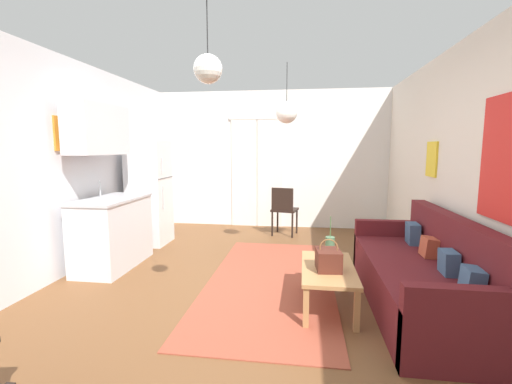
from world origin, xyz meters
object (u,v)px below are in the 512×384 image
object	(u,v)px
pendant_lamp_far	(287,112)
pendant_lamp_near	(208,69)
coffee_table	(328,272)
refrigerator	(150,192)
couch	(424,279)
bamboo_vase	(330,246)
handbag	(328,259)
accent_chair	(284,208)

from	to	relation	value
pendant_lamp_far	pendant_lamp_near	bearing A→B (deg)	-102.06
coffee_table	pendant_lamp_far	size ratio (longest dim) A/B	1.26
refrigerator	pendant_lamp_near	world-z (taller)	pendant_lamp_near
couch	refrigerator	xyz separation A→B (m)	(-3.60, 1.78, 0.54)
couch	bamboo_vase	world-z (taller)	couch
bamboo_vase	refrigerator	xyz separation A→B (m)	(-2.72, 1.54, 0.33)
refrigerator	pendant_lamp_far	bearing A→B (deg)	-14.69
couch	handbag	bearing A→B (deg)	-168.93
coffee_table	pendant_lamp_near	xyz separation A→B (m)	(-0.93, -0.81, 1.74)
handbag	pendant_lamp_near	size ratio (longest dim) A/B	0.47
coffee_table	accent_chair	xyz separation A→B (m)	(-0.58, 2.66, 0.15)
coffee_table	bamboo_vase	world-z (taller)	bamboo_vase
handbag	refrigerator	bearing A→B (deg)	143.77
couch	accent_chair	size ratio (longest dim) A/B	2.56
couch	handbag	xyz separation A→B (m)	(-0.92, -0.18, 0.21)
coffee_table	pendant_lamp_near	world-z (taller)	pendant_lamp_near
bamboo_vase	accent_chair	world-z (taller)	accent_chair
handbag	refrigerator	xyz separation A→B (m)	(-2.68, 1.96, 0.33)
bamboo_vase	pendant_lamp_far	size ratio (longest dim) A/B	0.55
couch	refrigerator	bearing A→B (deg)	153.62
couch	pendant_lamp_far	distance (m)	2.51
refrigerator	accent_chair	xyz separation A→B (m)	(2.10, 0.78, -0.34)
handbag	pendant_lamp_far	xyz separation A→B (m)	(-0.48, 1.39, 1.50)
refrigerator	pendant_lamp_near	size ratio (longest dim) A/B	2.60
pendant_lamp_far	refrigerator	bearing A→B (deg)	165.31
pendant_lamp_near	handbag	bearing A→B (deg)	37.94
coffee_table	refrigerator	size ratio (longest dim) A/B	0.59
bamboo_vase	pendant_lamp_near	distance (m)	2.18
bamboo_vase	pendant_lamp_near	size ratio (longest dim) A/B	0.67
accent_chair	pendant_lamp_far	xyz separation A→B (m)	(0.10, -1.36, 1.50)
couch	pendant_lamp_far	world-z (taller)	pendant_lamp_far
coffee_table	refrigerator	bearing A→B (deg)	145.04
refrigerator	handbag	bearing A→B (deg)	-36.23
couch	pendant_lamp_far	xyz separation A→B (m)	(-1.39, 1.21, 1.70)
refrigerator	pendant_lamp_far	xyz separation A→B (m)	(2.20, -0.58, 1.16)
accent_chair	refrigerator	bearing A→B (deg)	31.98
pendant_lamp_near	pendant_lamp_far	xyz separation A→B (m)	(0.45, 2.11, -0.09)
pendant_lamp_near	coffee_table	bearing A→B (deg)	40.88
bamboo_vase	accent_chair	bearing A→B (deg)	104.93
pendant_lamp_near	pendant_lamp_far	size ratio (longest dim) A/B	0.83
pendant_lamp_far	bamboo_vase	bearing A→B (deg)	-61.60
bamboo_vase	handbag	distance (m)	0.42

